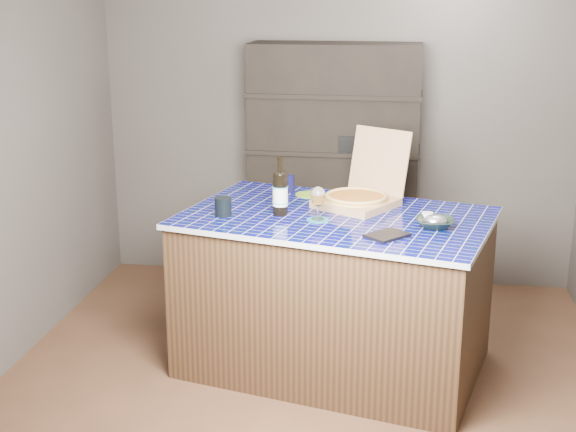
% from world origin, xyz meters
% --- Properties ---
extents(room, '(3.50, 3.50, 3.50)m').
position_xyz_m(room, '(0.00, 0.00, 1.25)').
color(room, brown).
rests_on(room, ground).
extents(shelving_unit, '(1.20, 0.41, 1.80)m').
position_xyz_m(shelving_unit, '(0.00, 1.53, 0.90)').
color(shelving_unit, black).
rests_on(shelving_unit, floor).
extents(kitchen_island, '(1.91, 1.44, 0.93)m').
position_xyz_m(kitchen_island, '(0.15, 0.23, 0.47)').
color(kitchen_island, '#482F1C').
rests_on(kitchen_island, floor).
extents(pizza_box, '(0.58, 0.61, 0.43)m').
position_xyz_m(pizza_box, '(0.26, 0.45, 1.00)').
color(pizza_box, '#AE7E59').
rests_on(pizza_box, kitchen_island).
extents(mead_bottle, '(0.09, 0.09, 0.34)m').
position_xyz_m(mead_bottle, '(-0.17, 0.20, 1.07)').
color(mead_bottle, black).
rests_on(mead_bottle, kitchen_island).
extents(teal_trivet, '(0.13, 0.13, 0.01)m').
position_xyz_m(teal_trivet, '(0.06, 0.12, 0.94)').
color(teal_trivet, '#176B7A').
rests_on(teal_trivet, kitchen_island).
extents(wine_glass, '(0.08, 0.08, 0.19)m').
position_xyz_m(wine_glass, '(0.06, 0.12, 1.07)').
color(wine_glass, white).
rests_on(wine_glass, teal_trivet).
extents(tumbler, '(0.10, 0.10, 0.11)m').
position_xyz_m(tumbler, '(-0.49, 0.13, 0.99)').
color(tumbler, black).
rests_on(tumbler, kitchen_island).
extents(dvd_case, '(0.25, 0.26, 0.02)m').
position_xyz_m(dvd_case, '(0.45, -0.13, 0.94)').
color(dvd_case, black).
rests_on(dvd_case, kitchen_island).
extents(bowl, '(0.21, 0.21, 0.05)m').
position_xyz_m(bowl, '(0.70, 0.08, 0.96)').
color(bowl, black).
rests_on(bowl, kitchen_island).
extents(foil_contents, '(0.13, 0.11, 0.06)m').
position_xyz_m(foil_contents, '(0.70, 0.08, 0.97)').
color(foil_contents, silver).
rests_on(foil_contents, bowl).
extents(white_jar, '(0.06, 0.06, 0.05)m').
position_xyz_m(white_jar, '(0.65, 0.18, 0.96)').
color(white_jar, white).
rests_on(white_jar, kitchen_island).
extents(navy_cup, '(0.07, 0.07, 0.11)m').
position_xyz_m(navy_cup, '(-0.20, 0.71, 0.99)').
color(navy_cup, black).
rests_on(navy_cup, kitchen_island).
extents(green_trivet, '(0.17, 0.17, 0.01)m').
position_xyz_m(green_trivet, '(-0.06, 0.66, 0.94)').
color(green_trivet, olive).
rests_on(green_trivet, kitchen_island).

